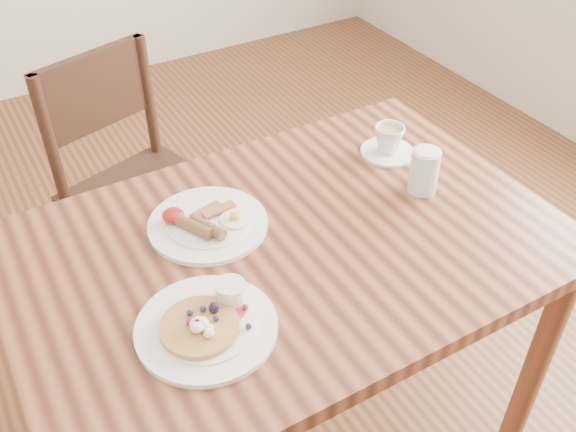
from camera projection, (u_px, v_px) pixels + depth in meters
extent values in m
cube|color=brown|center=(288.00, 248.00, 1.42)|extent=(1.20, 0.80, 0.04)
cylinder|color=brown|center=(537.00, 363.00, 1.64)|extent=(0.06, 0.06, 0.71)
cylinder|color=brown|center=(378.00, 218.00, 2.09)|extent=(0.06, 0.06, 0.71)
cylinder|color=brown|center=(44.00, 349.00, 1.67)|extent=(0.06, 0.06, 0.71)
cube|color=black|center=(148.00, 199.00, 2.02)|extent=(0.53, 0.53, 0.04)
cylinder|color=black|center=(148.00, 311.00, 1.97)|extent=(0.04, 0.04, 0.43)
cylinder|color=black|center=(233.00, 252.00, 2.17)|extent=(0.04, 0.04, 0.43)
cylinder|color=black|center=(81.00, 257.00, 2.15)|extent=(0.04, 0.04, 0.43)
cylinder|color=black|center=(165.00, 208.00, 2.36)|extent=(0.04, 0.04, 0.43)
cylinder|color=black|center=(149.00, 99.00, 2.08)|extent=(0.04, 0.04, 0.43)
cylinder|color=black|center=(50.00, 143.00, 1.87)|extent=(0.04, 0.04, 0.43)
cube|color=black|center=(94.00, 91.00, 1.92)|extent=(0.37, 0.14, 0.24)
cylinder|color=white|center=(206.00, 328.00, 1.20)|extent=(0.27, 0.27, 0.01)
cylinder|color=white|center=(206.00, 325.00, 1.20)|extent=(0.19, 0.19, 0.01)
cylinder|color=#B22D59|center=(228.00, 310.00, 1.22)|extent=(0.07, 0.07, 0.00)
cylinder|color=#C68C47|center=(200.00, 327.00, 1.19)|extent=(0.15, 0.15, 0.01)
ellipsoid|color=white|center=(197.00, 323.00, 1.17)|extent=(0.03, 0.03, 0.02)
ellipsoid|color=white|center=(211.00, 331.00, 1.16)|extent=(0.02, 0.02, 0.01)
cylinder|color=white|center=(231.00, 291.00, 1.24)|extent=(0.06, 0.06, 0.04)
cylinder|color=#591E07|center=(230.00, 285.00, 1.23)|extent=(0.05, 0.05, 0.00)
sphere|color=black|center=(210.00, 310.00, 1.20)|extent=(0.02, 0.02, 0.02)
sphere|color=#1E234C|center=(202.00, 304.00, 1.21)|extent=(0.01, 0.01, 0.01)
sphere|color=#1E234C|center=(185.00, 308.00, 1.21)|extent=(0.01, 0.01, 0.01)
sphere|color=#B21938|center=(191.00, 319.00, 1.18)|extent=(0.02, 0.02, 0.02)
sphere|color=black|center=(199.00, 325.00, 1.17)|extent=(0.02, 0.02, 0.02)
sphere|color=#1E234C|center=(217.00, 323.00, 1.18)|extent=(0.01, 0.01, 0.01)
sphere|color=#1E234C|center=(249.00, 324.00, 1.19)|extent=(0.01, 0.01, 0.01)
sphere|color=#B21938|center=(246.00, 309.00, 1.22)|extent=(0.01, 0.01, 0.01)
cylinder|color=white|center=(208.00, 224.00, 1.44)|extent=(0.27, 0.27, 0.01)
cylinder|color=white|center=(208.00, 222.00, 1.44)|extent=(0.19, 0.19, 0.01)
cylinder|color=brown|center=(194.00, 227.00, 1.40)|extent=(0.06, 0.10, 0.03)
cylinder|color=brown|center=(208.00, 227.00, 1.40)|extent=(0.06, 0.10, 0.03)
cube|color=maroon|center=(206.00, 211.00, 1.46)|extent=(0.08, 0.04, 0.01)
cube|color=maroon|center=(219.00, 209.00, 1.45)|extent=(0.08, 0.03, 0.01)
cylinder|color=white|center=(236.00, 219.00, 1.43)|extent=(0.07, 0.07, 0.00)
ellipsoid|color=yellow|center=(235.00, 216.00, 1.43)|extent=(0.03, 0.03, 0.01)
ellipsoid|color=#A5190F|center=(173.00, 215.00, 1.43)|extent=(0.05, 0.05, 0.03)
cylinder|color=white|center=(387.00, 152.00, 1.67)|extent=(0.14, 0.14, 0.01)
imported|color=white|center=(389.00, 139.00, 1.65)|extent=(0.10, 0.10, 0.07)
cylinder|color=tan|center=(390.00, 131.00, 1.63)|extent=(0.07, 0.07, 0.00)
cylinder|color=silver|center=(424.00, 171.00, 1.52)|extent=(0.07, 0.07, 0.11)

